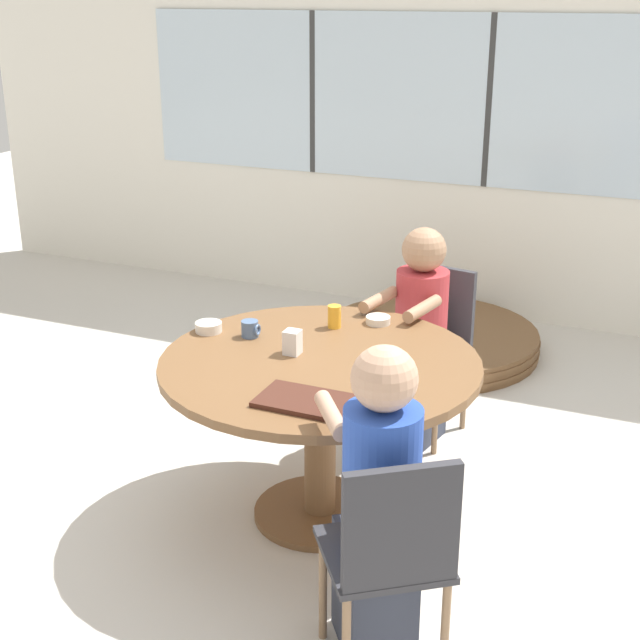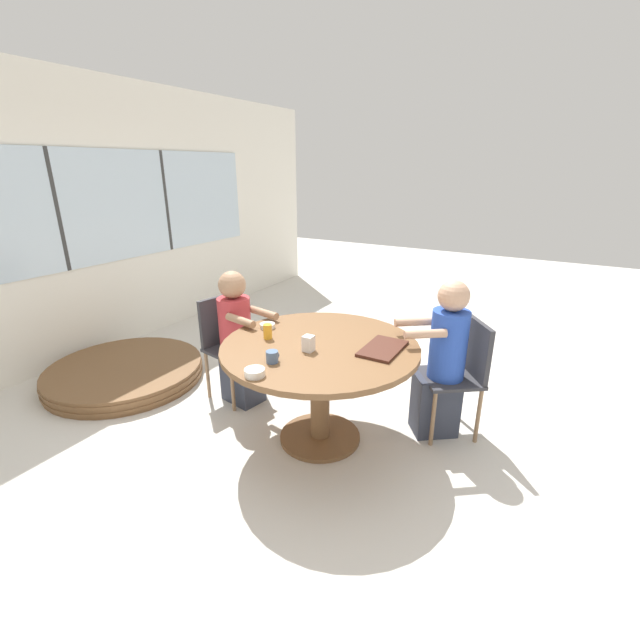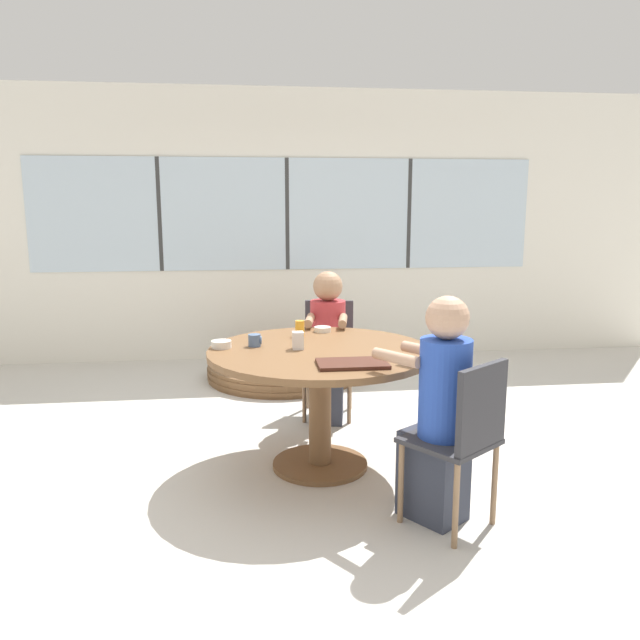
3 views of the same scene
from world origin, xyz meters
The scene contains 14 objects.
ground_plane centered at (0.00, 0.00, 0.00)m, with size 16.00×16.00×0.00m, color beige.
wall_back_with_windows centered at (0.00, 2.92, 1.41)m, with size 8.40×0.08×2.80m.
dining_table centered at (0.00, 0.00, 0.61)m, with size 1.38×1.38×0.77m.
chair_for_woman_green_shirt centered at (0.19, 1.04, 0.53)m, with size 0.47×0.47×0.89m.
chair_for_man_blue_shirt centered at (0.62, -0.86, 0.53)m, with size 0.56×0.56×0.89m.
person_woman_green_shirt centered at (0.16, 0.88, 0.54)m, with size 0.35×0.53×1.14m.
person_man_blue_shirt centered at (0.53, -0.73, 0.57)m, with size 0.50×0.54×1.20m.
food_tray_dark centered at (0.13, -0.41, 0.78)m, with size 0.39×0.23×0.02m.
coffee_mug centered at (-0.39, 0.12, 0.80)m, with size 0.08×0.08×0.08m.
juice_glass centered at (-0.09, 0.38, 0.82)m, with size 0.06×0.06×0.11m.
milk_carton_small centered at (-0.13, 0.01, 0.82)m, with size 0.07×0.07×0.11m.
bowl_white_shallow centered at (-0.60, 0.10, 0.79)m, with size 0.12×0.12×0.05m.
bowl_cereal centered at (0.08, 0.51, 0.78)m, with size 0.12×0.12×0.03m.
folded_table_stack centered at (-0.11, 2.08, 0.08)m, with size 1.43×1.43×0.15m.
Camera 1 is at (1.38, -3.20, 2.25)m, focal length 50.00 mm.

